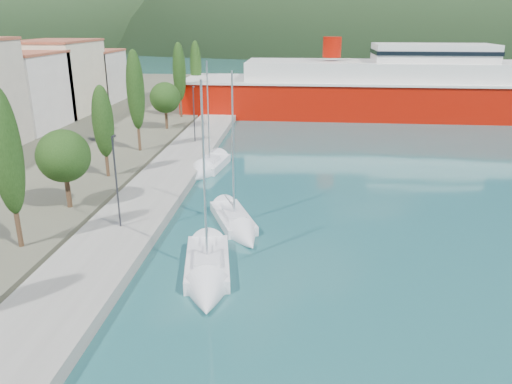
# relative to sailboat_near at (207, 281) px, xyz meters

# --- Properties ---
(ground) EXTENTS (1400.00, 1400.00, 0.00)m
(ground) POSITION_rel_sailboat_near_xyz_m (2.16, 111.74, -0.32)
(ground) COLOR #235A5B
(quay) EXTENTS (5.00, 88.00, 0.80)m
(quay) POSITION_rel_sailboat_near_xyz_m (-6.84, 17.74, 0.08)
(quay) COLOR gray
(quay) RESTS_ON ground
(tree_row) EXTENTS (3.78, 64.48, 10.29)m
(tree_row) POSITION_rel_sailboat_near_xyz_m (-11.87, 24.01, 5.32)
(tree_row) COLOR #47301E
(tree_row) RESTS_ON land_strip
(lamp_posts) EXTENTS (0.15, 48.08, 6.06)m
(lamp_posts) POSITION_rel_sailboat_near_xyz_m (-6.84, 6.20, 3.77)
(lamp_posts) COLOR #2D2D33
(lamp_posts) RESTS_ON quay
(sailboat_near) EXTENTS (3.79, 8.53, 11.84)m
(sailboat_near) POSITION_rel_sailboat_near_xyz_m (0.00, 0.00, 0.00)
(sailboat_near) COLOR silver
(sailboat_near) RESTS_ON ground
(sailboat_mid) EXTENTS (4.92, 8.17, 11.46)m
(sailboat_mid) POSITION_rel_sailboat_near_xyz_m (0.92, 7.30, -0.03)
(sailboat_mid) COLOR silver
(sailboat_mid) RESTS_ON ground
(sailboat_far) EXTENTS (3.44, 7.85, 11.16)m
(sailboat_far) POSITION_rel_sailboat_near_xyz_m (-3.99, 20.78, -0.00)
(sailboat_far) COLOR silver
(sailboat_far) RESTS_ON ground
(ferry) EXTENTS (60.31, 13.35, 11.95)m
(ferry) POSITION_rel_sailboat_near_xyz_m (17.72, 52.53, 3.32)
(ferry) COLOR #9F0F03
(ferry) RESTS_ON ground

